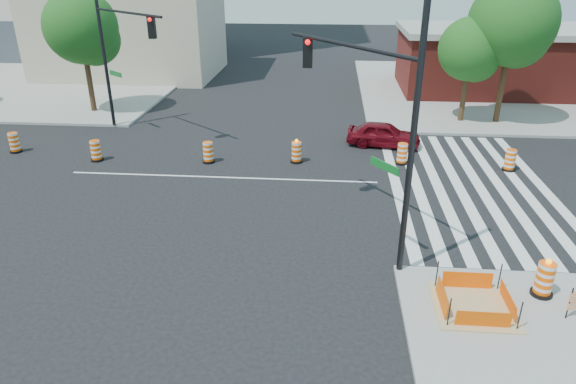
# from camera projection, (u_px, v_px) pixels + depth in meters

# --- Properties ---
(ground) EXTENTS (120.00, 120.00, 0.00)m
(ground) POSITION_uv_depth(u_px,v_px,m) (222.00, 177.00, 23.30)
(ground) COLOR black
(ground) RESTS_ON ground
(sidewalk_ne) EXTENTS (22.00, 22.00, 0.15)m
(sidewalk_ne) POSITION_uv_depth(u_px,v_px,m) (508.00, 91.00, 38.20)
(sidewalk_ne) COLOR gray
(sidewalk_ne) RESTS_ON ground
(sidewalk_nw) EXTENTS (22.00, 22.00, 0.15)m
(sidewalk_nw) POSITION_uv_depth(u_px,v_px,m) (45.00, 82.00, 40.96)
(sidewalk_nw) COLOR gray
(sidewalk_nw) RESTS_ON ground
(crosswalk_east) EXTENTS (6.75, 13.50, 0.01)m
(crosswalk_east) POSITION_uv_depth(u_px,v_px,m) (468.00, 185.00, 22.45)
(crosswalk_east) COLOR silver
(crosswalk_east) RESTS_ON ground
(lane_centerline) EXTENTS (14.00, 0.12, 0.01)m
(lane_centerline) POSITION_uv_depth(u_px,v_px,m) (222.00, 177.00, 23.30)
(lane_centerline) COLOR silver
(lane_centerline) RESTS_ON ground
(excavation_pit) EXTENTS (2.20, 2.20, 0.90)m
(excavation_pit) POSITION_uv_depth(u_px,v_px,m) (474.00, 305.00, 14.36)
(excavation_pit) COLOR tan
(excavation_pit) RESTS_ON ground
(brick_storefront) EXTENTS (16.50, 8.50, 4.60)m
(brick_storefront) POSITION_uv_depth(u_px,v_px,m) (514.00, 60.00, 37.27)
(brick_storefront) COLOR maroon
(brick_storefront) RESTS_ON ground
(beige_midrise) EXTENTS (14.00, 10.00, 10.00)m
(beige_midrise) POSITION_uv_depth(u_px,v_px,m) (129.00, 13.00, 42.08)
(beige_midrise) COLOR #BEAD91
(beige_midrise) RESTS_ON ground
(red_coupe) EXTENTS (3.99, 2.08, 1.30)m
(red_coupe) POSITION_uv_depth(u_px,v_px,m) (384.00, 134.00, 26.92)
(red_coupe) COLOR #630812
(red_coupe) RESTS_ON ground
(signal_pole_se) EXTENTS (3.90, 5.14, 8.34)m
(signal_pole_se) POSITION_uv_depth(u_px,v_px,m) (374.00, 102.00, 15.46)
(signal_pole_se) COLOR black
(signal_pole_se) RESTS_ON ground
(signal_pole_nw) EXTENTS (4.92, 4.16, 8.33)m
(signal_pole_nw) POSITION_uv_depth(u_px,v_px,m) (117.00, 41.00, 27.00)
(signal_pole_nw) COLOR black
(signal_pole_nw) RESTS_ON ground
(pit_drum) EXTENTS (0.62, 0.62, 1.21)m
(pit_drum) POSITION_uv_depth(u_px,v_px,m) (544.00, 280.00, 14.72)
(pit_drum) COLOR black
(pit_drum) RESTS_ON ground
(tree_north_b) EXTENTS (4.41, 4.41, 7.49)m
(tree_north_b) POSITION_uv_depth(u_px,v_px,m) (83.00, 31.00, 31.03)
(tree_north_b) COLOR #382314
(tree_north_b) RESTS_ON ground
(tree_north_c) EXTENTS (3.63, 3.62, 6.15)m
(tree_north_c) POSITION_uv_depth(u_px,v_px,m) (470.00, 53.00, 29.41)
(tree_north_c) COLOR #382314
(tree_north_c) RESTS_ON ground
(tree_north_d) EXTENTS (4.87, 4.87, 8.27)m
(tree_north_d) POSITION_uv_depth(u_px,v_px,m) (512.00, 27.00, 28.63)
(tree_north_d) COLOR #382314
(tree_north_d) RESTS_ON ground
(median_drum_0) EXTENTS (0.60, 0.60, 1.02)m
(median_drum_0) POSITION_uv_depth(u_px,v_px,m) (14.00, 143.00, 26.14)
(median_drum_0) COLOR black
(median_drum_0) RESTS_ON ground
(median_drum_1) EXTENTS (0.60, 0.60, 1.02)m
(median_drum_1) POSITION_uv_depth(u_px,v_px,m) (96.00, 151.00, 25.04)
(median_drum_1) COLOR black
(median_drum_1) RESTS_ON ground
(median_drum_2) EXTENTS (0.60, 0.60, 1.02)m
(median_drum_2) POSITION_uv_depth(u_px,v_px,m) (208.00, 153.00, 24.83)
(median_drum_2) COLOR black
(median_drum_2) RESTS_ON ground
(median_drum_3) EXTENTS (0.60, 0.60, 1.18)m
(median_drum_3) POSITION_uv_depth(u_px,v_px,m) (297.00, 153.00, 24.84)
(median_drum_3) COLOR black
(median_drum_3) RESTS_ON ground
(median_drum_4) EXTENTS (0.60, 0.60, 1.02)m
(median_drum_4) POSITION_uv_depth(u_px,v_px,m) (402.00, 154.00, 24.65)
(median_drum_4) COLOR black
(median_drum_4) RESTS_ON ground
(median_drum_5) EXTENTS (0.60, 0.60, 1.02)m
(median_drum_5) POSITION_uv_depth(u_px,v_px,m) (510.00, 161.00, 23.86)
(median_drum_5) COLOR black
(median_drum_5) RESTS_ON ground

